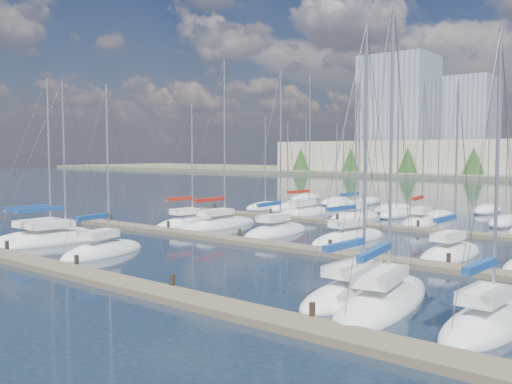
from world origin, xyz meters
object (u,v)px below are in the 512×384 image
Objects in this scene: sailboat_a at (42,237)px; sailboat_e at (356,292)px; sailboat_l at (450,254)px; sailboat_c at (103,251)px; sailboat_n at (305,213)px; sailboat_f at (383,300)px; sailboat_k at (349,238)px; sailboat_h at (188,224)px; sailboat_p at (420,222)px; sailboat_j at (276,232)px; sailboat_i at (219,225)px; sailboat_b at (56,240)px; sailboat_g at (487,324)px; sailboat_o at (355,217)px.

sailboat_e is (27.03, 0.18, 0.01)m from sailboat_a.
sailboat_c is (-17.86, -13.60, 0.00)m from sailboat_l.
sailboat_n reaches higher than sailboat_f.
sailboat_f is (10.38, -14.86, -0.01)m from sailboat_k.
sailboat_h is 0.85× the size of sailboat_p.
sailboat_j is at bearing 12.15° from sailboat_h.
sailboat_n is 1.00× the size of sailboat_i.
sailboat_a is 1.03× the size of sailboat_b.
sailboat_i reaches higher than sailboat_j.
sailboat_e is (-1.65, 0.52, 0.01)m from sailboat_f.
sailboat_h is 0.93× the size of sailboat_k.
sailboat_i reaches higher than sailboat_g.
sailboat_a is at bearing -179.71° from sailboat_g.
sailboat_k is at bearing 0.43° from sailboat_j.
sailboat_e is at bearing -54.96° from sailboat_o.
sailboat_b is (-9.58, -27.05, -0.02)m from sailboat_o.
sailboat_p is (12.84, 0.08, -0.01)m from sailboat_n.
sailboat_k is at bearing -39.29° from sailboat_n.
sailboat_k is 6.47m from sailboat_j.
sailboat_n is 1.10× the size of sailboat_f.
sailboat_i is at bearing -110.60° from sailboat_o.
sailboat_j is at bearing -125.50° from sailboat_p.
sailboat_n is 35.81m from sailboat_f.
sailboat_n is 14.65m from sailboat_j.
sailboat_p is at bearing 108.12° from sailboat_e.
sailboat_p is (-14.88, 28.09, 0.00)m from sailboat_g.
sailboat_o is 1.21× the size of sailboat_c.
sailboat_l is (26.65, 12.85, 0.00)m from sailboat_a.
sailboat_p is at bearing 57.81° from sailboat_j.
sailboat_l is at bearing -3.62° from sailboat_k.
sailboat_j is 0.98× the size of sailboat_o.
sailboat_n is at bearing 146.79° from sailboat_l.
sailboat_j is 13.24m from sailboat_o.
sailboat_o is 0.92× the size of sailboat_i.
sailboat_a is at bearing -133.54° from sailboat_p.
sailboat_e is at bearing -47.99° from sailboat_j.
sailboat_e is (0.38, -12.68, 0.00)m from sailboat_l.
sailboat_b is at bearing -179.80° from sailboat_g.
sailboat_f is 1.12× the size of sailboat_b.
sailboat_n is at bearing 129.01° from sailboat_e.
sailboat_a is at bearing -133.86° from sailboat_k.
sailboat_k is at bearing 44.69° from sailboat_b.
sailboat_n is at bearing 136.67° from sailboat_g.
sailboat_h is 0.83× the size of sailboat_f.
sailboat_g reaches higher than sailboat_c.
sailboat_k is at bearing 0.48° from sailboat_i.
sailboat_n is 1.12× the size of sailboat_p.
sailboat_g is 24.51m from sailboat_c.
sailboat_f reaches higher than sailboat_e.
sailboat_o is (-15.07, 14.19, 0.01)m from sailboat_l.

